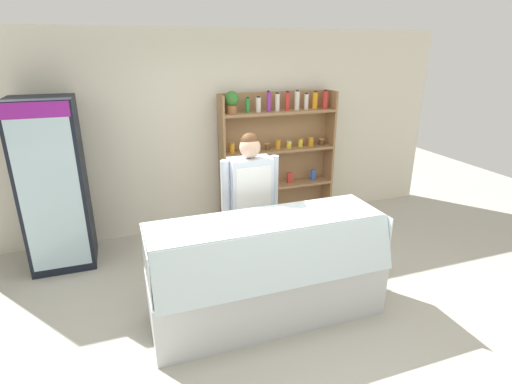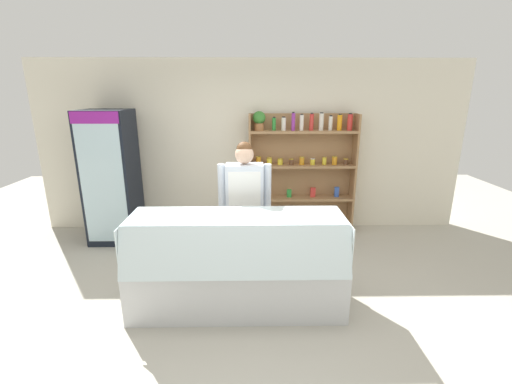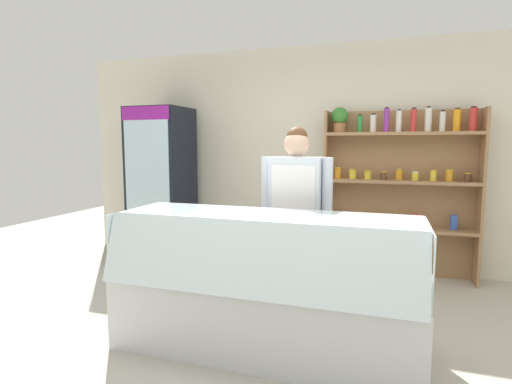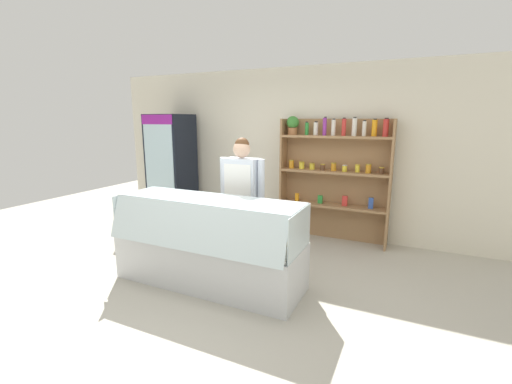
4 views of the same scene
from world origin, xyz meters
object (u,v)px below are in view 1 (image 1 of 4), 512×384
shelving_unit (275,150)px  deli_display_case (267,287)px  shop_clerk (250,196)px  drinks_fridge (54,185)px

shelving_unit → deli_display_case: (-0.92, -2.09, -0.77)m
shop_clerk → deli_display_case: bearing=-96.2°
shelving_unit → shop_clerk: size_ratio=1.16×
drinks_fridge → shelving_unit: (2.85, 0.31, 0.10)m
drinks_fridge → deli_display_case: bearing=-42.8°
drinks_fridge → shop_clerk: bearing=-28.4°
shelving_unit → deli_display_case: 2.41m
drinks_fridge → shelving_unit: size_ratio=1.02×
drinks_fridge → deli_display_case: (1.92, -1.78, -0.67)m
drinks_fridge → shop_clerk: size_ratio=1.19×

